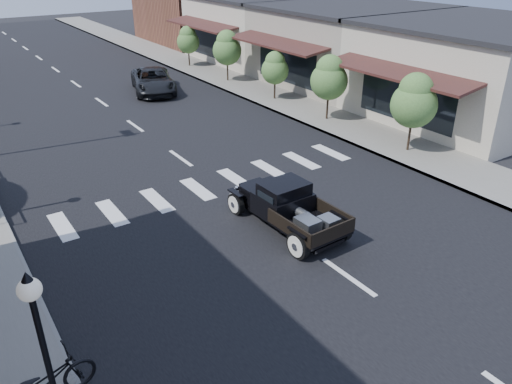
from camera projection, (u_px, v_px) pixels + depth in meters
ground at (281, 230)px, 15.52m from camera, size 120.00×120.00×0.00m
road at (114, 111)px, 26.66m from camera, size 14.00×80.00×0.02m
road_markings at (152, 138)px, 22.95m from camera, size 12.00×60.00×0.06m
sidewalk_right at (247, 87)px, 30.89m from camera, size 3.00×80.00×0.15m
storefront_near at (474, 72)px, 25.02m from camera, size 10.00×9.00×4.50m
storefront_mid at (349, 46)px, 31.71m from camera, size 10.00×9.00×4.50m
storefront_far at (268, 28)px, 38.39m from camera, size 10.00×9.00×4.50m
far_building_right at (209, 0)px, 45.52m from camera, size 11.00×10.00×7.00m
lamp_post_a at (49, 367)px, 7.86m from camera, size 0.36×0.36×3.63m
small_tree_a at (412, 114)px, 20.53m from camera, size 1.89×1.89×3.15m
small_tree_b at (329, 89)px, 24.40m from camera, size 1.83×1.83×3.04m
small_tree_c at (275, 76)px, 27.83m from camera, size 1.52×1.52×2.54m
small_tree_d at (227, 56)px, 31.54m from camera, size 1.81×1.81×3.02m
small_tree_e at (188, 47)px, 35.63m from camera, size 1.59×1.59×2.65m
hotrod_pickup at (288, 206)px, 15.33m from camera, size 2.16×4.40×1.50m
second_car at (153, 81)px, 29.81m from camera, size 3.60×5.40×1.38m
motorcycle at (45, 383)px, 9.24m from camera, size 2.00×0.89×1.02m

